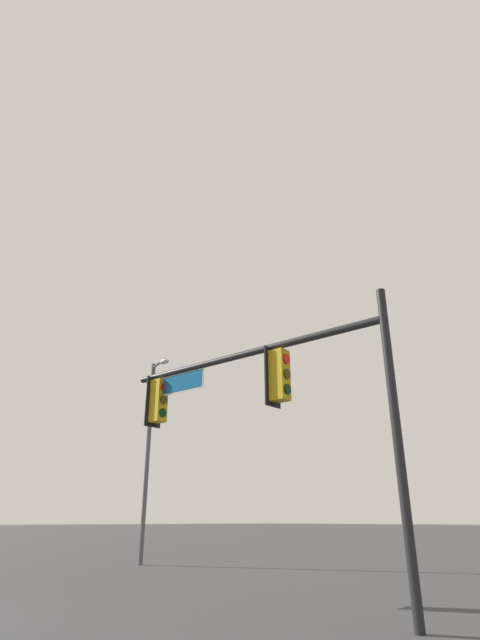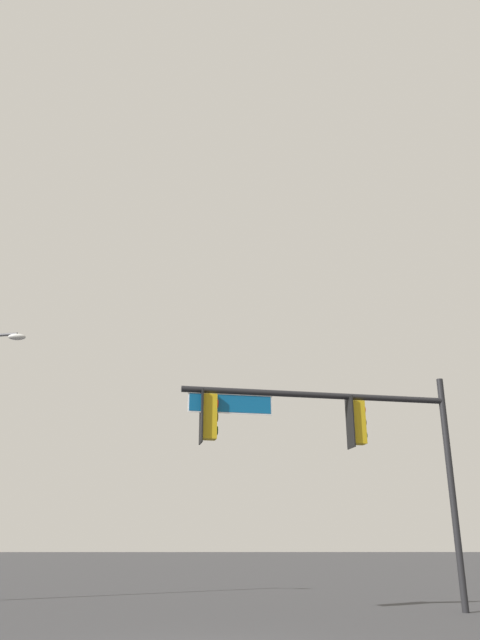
# 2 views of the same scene
# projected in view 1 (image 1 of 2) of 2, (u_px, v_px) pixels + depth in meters

# --- Properties ---
(signal_pole_near) EXTENTS (6.97, 1.46, 5.74)m
(signal_pole_near) POSITION_uv_depth(u_px,v_px,m) (250.00, 389.00, 11.04)
(signal_pole_near) COLOR black
(signal_pole_near) RESTS_ON ground_plane
(street_lamp) EXTENTS (1.71, 0.50, 8.05)m
(street_lamp) POSITION_uv_depth(u_px,v_px,m) (150.00, 443.00, 20.73)
(street_lamp) COLOR #4C4C51
(street_lamp) RESTS_ON ground_plane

